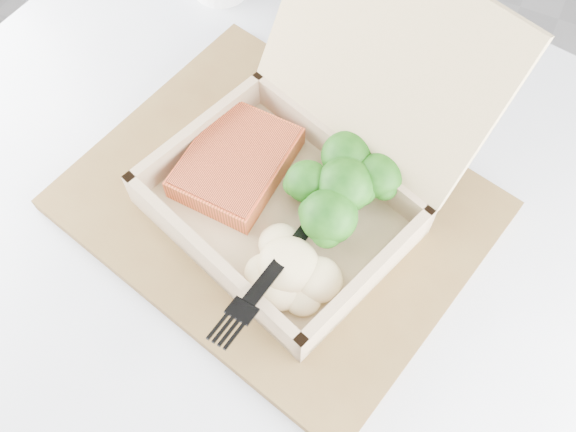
% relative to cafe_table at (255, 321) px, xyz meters
% --- Properties ---
extents(floor, '(4.00, 4.00, 0.00)m').
position_rel_cafe_table_xyz_m(floor, '(-0.07, 0.43, -0.56)').
color(floor, '#9D9CA2').
rests_on(floor, ground).
extents(cafe_table, '(0.99, 0.99, 0.75)m').
position_rel_cafe_table_xyz_m(cafe_table, '(0.00, 0.00, 0.00)').
color(cafe_table, black).
rests_on(cafe_table, floor).
extents(serving_tray, '(0.45, 0.39, 0.02)m').
position_rel_cafe_table_xyz_m(serving_tray, '(0.01, 0.06, 0.20)').
color(serving_tray, brown).
rests_on(serving_tray, cafe_table).
extents(takeout_container, '(0.31, 0.33, 0.20)m').
position_rel_cafe_table_xyz_m(takeout_container, '(0.03, 0.09, 0.26)').
color(takeout_container, tan).
rests_on(takeout_container, serving_tray).
extents(salmon_fillet, '(0.10, 0.12, 0.03)m').
position_rel_cafe_table_xyz_m(salmon_fillet, '(-0.05, 0.07, 0.23)').
color(salmon_fillet, '#F2582F').
rests_on(salmon_fillet, takeout_container).
extents(broccoli_pile, '(0.12, 0.12, 0.04)m').
position_rel_cafe_table_xyz_m(broccoli_pile, '(0.07, 0.08, 0.24)').
color(broccoli_pile, '#256A17').
rests_on(broccoli_pile, takeout_container).
extents(mashed_potatoes, '(0.09, 0.08, 0.03)m').
position_rel_cafe_table_xyz_m(mashed_potatoes, '(0.05, -0.01, 0.24)').
color(mashed_potatoes, '#F8E9A1').
rests_on(mashed_potatoes, takeout_container).
extents(plastic_fork, '(0.03, 0.17, 0.04)m').
position_rel_cafe_table_xyz_m(plastic_fork, '(0.05, 0.01, 0.25)').
color(plastic_fork, black).
rests_on(plastic_fork, mashed_potatoes).
extents(receipt, '(0.12, 0.14, 0.00)m').
position_rel_cafe_table_xyz_m(receipt, '(0.07, 0.26, 0.19)').
color(receipt, white).
rests_on(receipt, cafe_table).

